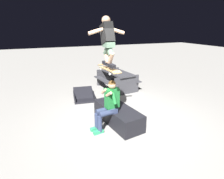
{
  "coord_description": "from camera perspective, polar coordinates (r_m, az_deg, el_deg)",
  "views": [
    {
      "loc": [
        -4.08,
        1.99,
        2.55
      ],
      "look_at": [
        -0.13,
        0.38,
        1.06
      ],
      "focal_mm": 29.27,
      "sensor_mm": 36.0,
      "label": 1
    }
  ],
  "objects": [
    {
      "name": "picnic_table_back",
      "position": [
        7.7,
        1.48,
        3.83
      ],
      "size": [
        1.85,
        1.54,
        0.75
      ],
      "color": "#38383D",
      "rests_on": "ground"
    },
    {
      "name": "skateboard",
      "position": [
        4.38,
        -1.05,
        6.42
      ],
      "size": [
        1.03,
        0.23,
        0.13
      ],
      "color": "#AD8451"
    },
    {
      "name": "skater_airborne",
      "position": [
        4.34,
        -1.4,
        15.46
      ],
      "size": [
        0.62,
        0.89,
        1.12
      ],
      "color": "black"
    },
    {
      "name": "ledge_box_main",
      "position": [
        5.09,
        1.74,
        -7.88
      ],
      "size": [
        1.74,
        0.88,
        0.46
      ],
      "primitive_type": "cube",
      "rotation": [
        0.0,
        0.0,
        0.15
      ],
      "color": "black",
      "rests_on": "ground"
    },
    {
      "name": "person_sitting_on_ledge",
      "position": [
        4.59,
        -1.12,
        -4.3
      ],
      "size": [
        0.6,
        0.78,
        1.29
      ],
      "color": "#2D3856",
      "rests_on": "ground"
    },
    {
      "name": "ground_plane",
      "position": [
        5.21,
        3.43,
        -10.09
      ],
      "size": [
        40.0,
        40.0,
        0.0
      ],
      "primitive_type": "plane",
      "color": "gray"
    },
    {
      "name": "kicker_ramp",
      "position": [
        6.86,
        -8.75,
        -2.19
      ],
      "size": [
        1.12,
        0.88,
        0.4
      ],
      "color": "black",
      "rests_on": "ground"
    }
  ]
}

